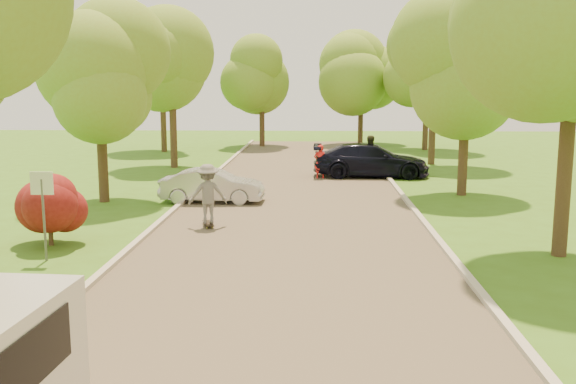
% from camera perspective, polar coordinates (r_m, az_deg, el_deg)
% --- Properties ---
extents(ground, '(100.00, 100.00, 0.00)m').
position_cam_1_polar(ground, '(11.61, -1.17, -11.73)').
color(ground, '#3C6A19').
rests_on(ground, ground).
extents(road, '(8.00, 60.00, 0.01)m').
position_cam_1_polar(road, '(19.28, 0.30, -3.12)').
color(road, '#4C4438').
rests_on(road, ground).
extents(curb_left, '(0.18, 60.00, 0.12)m').
position_cam_1_polar(curb_left, '(19.82, -11.50, -2.80)').
color(curb_left, '#B2AD9E').
rests_on(curb_left, ground).
extents(curb_right, '(0.18, 60.00, 0.12)m').
position_cam_1_polar(curb_right, '(19.54, 12.27, -3.00)').
color(curb_right, '#B2AD9E').
rests_on(curb_right, ground).
extents(street_sign, '(0.55, 0.06, 2.17)m').
position_cam_1_polar(street_sign, '(16.37, -20.98, -0.43)').
color(street_sign, '#59595E').
rests_on(street_sign, ground).
extents(red_shrub, '(1.70, 1.70, 1.95)m').
position_cam_1_polar(red_shrub, '(18.00, -20.48, -1.07)').
color(red_shrub, '#382619').
rests_on(red_shrub, ground).
extents(tree_l_midb, '(4.30, 4.20, 6.62)m').
position_cam_1_polar(tree_l_midb, '(24.01, -16.06, 10.00)').
color(tree_l_midb, '#382619').
rests_on(tree_l_midb, ground).
extents(tree_l_far, '(4.92, 4.80, 7.79)m').
position_cam_1_polar(tree_l_far, '(33.58, -9.97, 11.45)').
color(tree_l_far, '#382619').
rests_on(tree_l_far, ground).
extents(tree_r_midb, '(4.51, 4.40, 7.01)m').
position_cam_1_polar(tree_r_midb, '(25.51, 16.07, 10.61)').
color(tree_r_midb, '#382619').
rests_on(tree_r_midb, ground).
extents(tree_r_far, '(5.33, 5.20, 8.34)m').
position_cam_1_polar(tree_r_far, '(35.45, 13.31, 11.82)').
color(tree_r_far, '#382619').
rests_on(tree_r_far, ground).
extents(tree_bg_a, '(5.12, 5.00, 7.72)m').
position_cam_1_polar(tree_bg_a, '(41.90, -10.86, 10.78)').
color(tree_bg_a, '#382619').
rests_on(tree_bg_a, ground).
extents(tree_bg_b, '(5.12, 5.00, 7.95)m').
position_cam_1_polar(tree_bg_b, '(43.49, 12.60, 10.96)').
color(tree_bg_b, '#382619').
rests_on(tree_bg_b, ground).
extents(tree_bg_c, '(4.92, 4.80, 7.33)m').
position_cam_1_polar(tree_bg_c, '(44.95, -2.08, 10.46)').
color(tree_bg_c, '#382619').
rests_on(tree_bg_c, ground).
extents(tree_bg_d, '(5.12, 5.00, 7.72)m').
position_cam_1_polar(tree_bg_d, '(46.95, 6.82, 10.72)').
color(tree_bg_d, '#382619').
rests_on(tree_bg_d, ground).
extents(silver_sedan, '(3.76, 1.38, 1.23)m').
position_cam_1_polar(silver_sedan, '(23.40, -6.74, 0.57)').
color(silver_sedan, '#B1B1B6').
rests_on(silver_sedan, ground).
extents(dark_sedan, '(5.38, 2.28, 1.55)m').
position_cam_1_polar(dark_sedan, '(30.03, 7.38, 2.81)').
color(dark_sedan, black).
rests_on(dark_sedan, ground).
extents(longboard, '(0.50, 0.95, 0.11)m').
position_cam_1_polar(longboard, '(19.45, -7.10, -2.79)').
color(longboard, black).
rests_on(longboard, ground).
extents(skateboarder, '(1.29, 0.95, 1.78)m').
position_cam_1_polar(skateboarder, '(19.28, -7.15, -0.15)').
color(skateboarder, slate).
rests_on(skateboarder, longboard).
extents(person_striped, '(0.65, 0.51, 1.55)m').
position_cam_1_polar(person_striped, '(29.26, 2.86, 2.70)').
color(person_striped, red).
rests_on(person_striped, ground).
extents(person_olive, '(1.03, 0.86, 1.91)m').
position_cam_1_polar(person_olive, '(30.25, 7.25, 3.20)').
color(person_olive, '#30331E').
rests_on(person_olive, ground).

